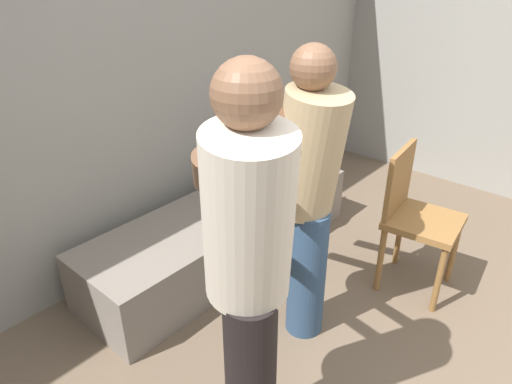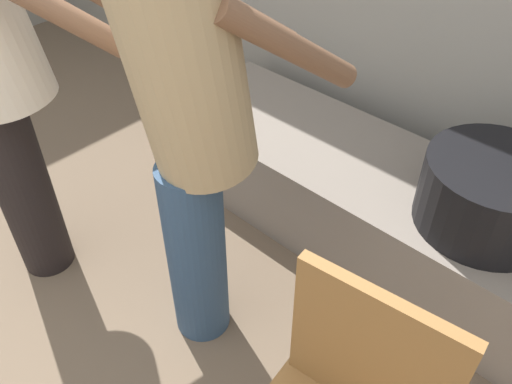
% 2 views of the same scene
% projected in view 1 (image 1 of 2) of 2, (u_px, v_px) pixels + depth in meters
% --- Properties ---
extents(block_enclosure_rear, '(5.74, 0.20, 2.29)m').
position_uv_depth(block_enclosure_rear, '(95.00, 92.00, 2.60)').
color(block_enclosure_rear, gray).
rests_on(block_enclosure_rear, ground_plane).
extents(hearth_ledge, '(1.98, 0.60, 0.39)m').
position_uv_depth(hearth_ledge, '(224.00, 232.00, 3.06)').
color(hearth_ledge, slate).
rests_on(hearth_ledge, ground_plane).
extents(cooking_pot_main, '(0.48, 0.48, 0.71)m').
position_uv_depth(cooking_pot_main, '(270.00, 168.00, 3.19)').
color(cooking_pot_main, black).
rests_on(cooking_pot_main, hearth_ledge).
extents(cook_in_cream_shirt, '(0.68, 0.71, 1.60)m').
position_uv_depth(cook_in_cream_shirt, '(249.00, 262.00, 1.56)').
color(cook_in_cream_shirt, black).
rests_on(cook_in_cream_shirt, ground_plane).
extents(cook_in_tan_shirt, '(0.46, 0.70, 1.52)m').
position_uv_depth(cook_in_tan_shirt, '(307.00, 185.00, 2.18)').
color(cook_in_tan_shirt, navy).
rests_on(cook_in_tan_shirt, ground_plane).
extents(chair_brown_wood, '(0.44, 0.44, 0.88)m').
position_uv_depth(chair_brown_wood, '(415.00, 214.00, 2.68)').
color(chair_brown_wood, olive).
rests_on(chair_brown_wood, ground_plane).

